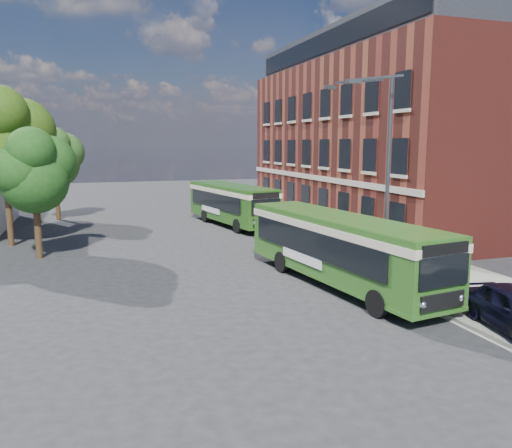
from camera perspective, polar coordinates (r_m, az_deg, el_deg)
name	(u,v)px	position (r m, az deg, el deg)	size (l,w,h in m)	color
ground	(265,273)	(23.72, 1.02, -5.64)	(120.00, 120.00, 0.00)	#262628
pavement	(324,234)	(33.58, 7.77, -1.17)	(6.00, 48.00, 0.15)	gray
kerb_line	(281,238)	(32.38, 2.92, -1.61)	(0.12, 48.00, 0.01)	beige
brick_office	(386,131)	(39.98, 14.60, 10.20)	(12.10, 26.00, 14.20)	maroon
flagpole	(8,162)	(34.97, -26.48, 6.39)	(0.95, 0.10, 9.00)	#3E4043
street_lamp	(381,172)	(23.28, 14.10, 5.76)	(2.96, 2.38, 9.00)	#3E4043
bus_stop_sign	(422,252)	(22.35, 18.44, -3.08)	(0.35, 0.08, 2.52)	#3E4043
bus_front	(340,244)	(21.68, 9.53, -2.22)	(4.10, 11.88, 3.02)	#2E601E
bus_rear	(232,201)	(37.23, -2.80, 2.66)	(4.39, 10.58, 3.02)	#255616
pedestrian_a	(410,266)	(21.45, 17.20, -4.63)	(0.70, 0.46, 1.90)	black
pedestrian_b	(436,267)	(21.71, 19.89, -4.70)	(0.89, 0.70, 1.84)	black
tree_left	(35,170)	(28.57, -23.96, 5.64)	(4.10, 3.90, 6.92)	#362513
tree_mid	(4,139)	(32.69, -26.81, 8.65)	(5.51, 5.24, 9.31)	#362513
tree_right	(56,157)	(42.78, -21.94, 7.08)	(4.35, 4.13, 7.34)	#362513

